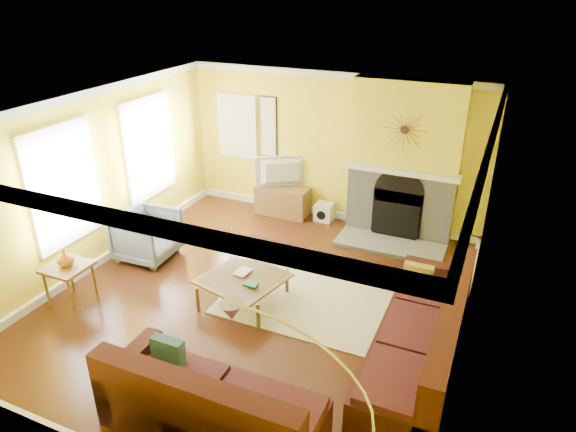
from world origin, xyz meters
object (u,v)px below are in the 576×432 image
at_px(media_console, 282,201).
at_px(side_table, 71,285).
at_px(arc_lamp, 306,426).
at_px(armchair, 147,236).
at_px(sectional_sofa, 312,326).
at_px(coffee_table, 244,289).

relative_size(media_console, side_table, 1.66).
bearing_deg(arc_lamp, armchair, 142.72).
xyz_separation_m(sectional_sofa, side_table, (-3.45, -0.31, -0.15)).
xyz_separation_m(media_console, armchair, (-1.29, -2.40, 0.12)).
height_order(sectional_sofa, coffee_table, sectional_sofa).
relative_size(coffee_table, arc_lamp, 0.52).
xyz_separation_m(media_console, arc_lamp, (2.66, -5.41, 0.70)).
bearing_deg(media_console, armchair, -118.27).
relative_size(side_table, arc_lamp, 0.31).
relative_size(coffee_table, side_table, 1.69).
bearing_deg(arc_lamp, side_table, 159.58).
xyz_separation_m(sectional_sofa, coffee_table, (-1.29, 0.69, -0.25)).
distance_m(armchair, arc_lamp, 5.00).
xyz_separation_m(sectional_sofa, arc_lamp, (0.66, -1.84, 0.52)).
bearing_deg(sectional_sofa, side_table, -174.92).
bearing_deg(coffee_table, armchair, 166.53).
bearing_deg(media_console, arc_lamp, -63.81).
relative_size(coffee_table, media_console, 1.02).
distance_m(coffee_table, arc_lamp, 3.28).
height_order(armchair, side_table, armchair).
xyz_separation_m(coffee_table, side_table, (-2.16, -1.00, 0.10)).
height_order(side_table, arc_lamp, arc_lamp).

